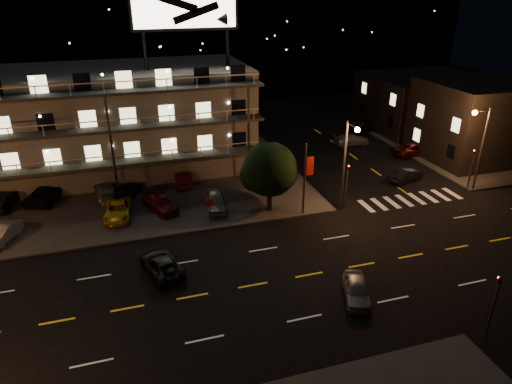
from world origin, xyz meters
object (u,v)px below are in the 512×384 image
object	(u,v)px
road_car_east	(357,290)
lot_car_4	(216,201)
lot_car_2	(118,210)
lot_car_7	(106,191)
side_car_0	(406,175)
road_car_west	(162,265)
tree	(269,171)

from	to	relation	value
road_car_east	lot_car_4	bearing A→B (deg)	132.17
lot_car_2	road_car_east	size ratio (longest dim) A/B	1.22
lot_car_2	lot_car_7	bearing A→B (deg)	107.53
lot_car_4	lot_car_7	bearing A→B (deg)	157.32
lot_car_2	road_car_east	bearing A→B (deg)	-42.23
lot_car_2	side_car_0	world-z (taller)	lot_car_2
lot_car_7	road_car_east	xyz separation A→B (m)	(14.84, -19.68, -0.19)
road_car_east	road_car_west	xyz separation A→B (m)	(-11.36, 6.41, -0.01)
road_car_west	lot_car_2	bearing A→B (deg)	-88.16
tree	side_car_0	bearing A→B (deg)	8.17
lot_car_4	side_car_0	size ratio (longest dim) A/B	1.11
lot_car_7	side_car_0	xyz separation A→B (m)	(28.59, -4.45, -0.19)
lot_car_4	road_car_west	size ratio (longest dim) A/B	0.96
lot_car_2	lot_car_4	world-z (taller)	lot_car_4
lot_car_7	road_car_east	world-z (taller)	lot_car_7
side_car_0	tree	bearing A→B (deg)	77.27
lot_car_4	road_car_east	size ratio (longest dim) A/B	1.15
lot_car_2	lot_car_4	distance (m)	8.22
lot_car_4	side_car_0	bearing A→B (deg)	9.05
lot_car_2	road_car_west	world-z (taller)	lot_car_2
lot_car_7	side_car_0	size ratio (longest dim) A/B	1.21
tree	lot_car_4	distance (m)	5.40
lot_car_4	road_car_east	xyz separation A→B (m)	(5.77, -14.52, -0.25)
lot_car_2	lot_car_7	size ratio (longest dim) A/B	0.98
tree	lot_car_7	size ratio (longest dim) A/B	1.30
lot_car_2	lot_car_4	bearing A→B (deg)	-0.69
road_car_west	lot_car_7	bearing A→B (deg)	-89.47
lot_car_2	road_car_west	bearing A→B (deg)	-68.32
side_car_0	road_car_west	bearing A→B (deg)	88.44
lot_car_4	lot_car_7	size ratio (longest dim) A/B	0.92
lot_car_7	road_car_west	world-z (taller)	lot_car_7
tree	lot_car_2	size ratio (longest dim) A/B	1.33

